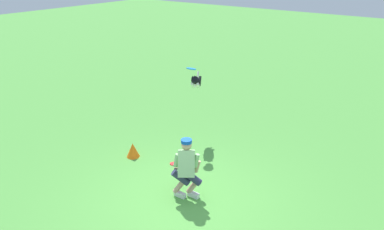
{
  "coord_description": "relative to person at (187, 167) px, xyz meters",
  "views": [
    {
      "loc": [
        -4.27,
        5.43,
        4.67
      ],
      "look_at": [
        0.81,
        -1.36,
        1.26
      ],
      "focal_mm": 36.88,
      "sensor_mm": 36.0,
      "label": 1
    }
  ],
  "objects": [
    {
      "name": "ground_plane",
      "position": [
        -0.02,
        0.13,
        -0.7
      ],
      "size": [
        60.0,
        60.0,
        0.0
      ],
      "primitive_type": "plane",
      "color": "#509D40"
    },
    {
      "name": "person",
      "position": [
        0.0,
        0.0,
        0.0
      ],
      "size": [
        0.71,
        0.55,
        1.29
      ],
      "rotation": [
        0.0,
        0.0,
        -0.94
      ],
      "color": "silver",
      "rests_on": "ground_plane"
    },
    {
      "name": "dog",
      "position": [
        1.61,
        -2.52,
        0.89
      ],
      "size": [
        0.61,
        0.96,
        0.54
      ],
      "rotation": [
        0.0,
        0.0,
        2.09
      ],
      "color": "black"
    },
    {
      "name": "frisbee_flying",
      "position": [
        1.53,
        -2.2,
        1.34
      ],
      "size": [
        0.26,
        0.26,
        0.08
      ],
      "primitive_type": "cylinder",
      "rotation": [
        0.03,
        0.2,
        4.67
      ],
      "color": "#1B88E0"
    },
    {
      "name": "frisbee_held",
      "position": [
        0.37,
        -0.1,
        -0.09
      ],
      "size": [
        0.32,
        0.32,
        0.07
      ],
      "primitive_type": "cylinder",
      "rotation": [
        -0.03,
        0.19,
        5.1
      ],
      "color": "red",
      "rests_on": "person"
    },
    {
      "name": "training_cone",
      "position": [
        2.16,
        -0.61,
        -0.51
      ],
      "size": [
        0.33,
        0.33,
        0.37
      ],
      "primitive_type": "cone",
      "color": "orange",
      "rests_on": "ground_plane"
    }
  ]
}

